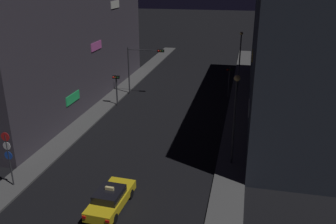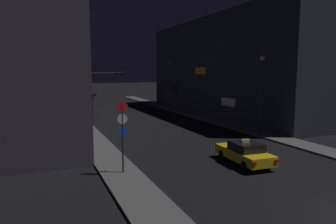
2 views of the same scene
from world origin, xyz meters
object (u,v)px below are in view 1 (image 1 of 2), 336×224
at_px(traffic_light_left_kerb, 116,84).
at_px(street_lamp_far_block, 240,54).
at_px(taxi, 111,199).
at_px(traffic_light_right_kerb, 229,76).
at_px(sign_pole_left, 8,154).
at_px(street_lamp_near_block, 235,107).
at_px(traffic_light_overhead, 141,62).

height_order(traffic_light_left_kerb, street_lamp_far_block, street_lamp_far_block).
xyz_separation_m(taxi, traffic_light_left_kerb, (-6.43, 18.76, 1.87)).
bearing_deg(traffic_light_right_kerb, sign_pole_left, -119.62).
relative_size(taxi, street_lamp_near_block, 0.63).
relative_size(sign_pole_left, street_lamp_far_block, 0.56).
bearing_deg(traffic_light_left_kerb, traffic_light_right_kerb, 25.77).
xyz_separation_m(traffic_light_left_kerb, street_lamp_far_block, (13.28, 9.71, 2.03)).
relative_size(taxi, traffic_light_overhead, 0.77).
bearing_deg(traffic_light_overhead, traffic_light_left_kerb, -110.31).
height_order(traffic_light_left_kerb, traffic_light_right_kerb, traffic_light_right_kerb).
relative_size(traffic_light_overhead, traffic_light_right_kerb, 1.59).
bearing_deg(taxi, traffic_light_left_kerb, 108.93).
bearing_deg(traffic_light_right_kerb, traffic_light_left_kerb, -154.23).
distance_m(traffic_light_overhead, traffic_light_right_kerb, 10.84).
bearing_deg(sign_pole_left, taxi, -6.52).
bearing_deg(traffic_light_left_kerb, taxi, -71.07).
xyz_separation_m(traffic_light_left_kerb, traffic_light_right_kerb, (12.29, 5.93, 0.06)).
distance_m(traffic_light_overhead, sign_pole_left, 22.61).
xyz_separation_m(traffic_light_overhead, traffic_light_right_kerb, (10.63, 1.45, -1.57)).
relative_size(traffic_light_right_kerb, sign_pole_left, 0.91).
bearing_deg(street_lamp_near_block, traffic_light_overhead, 127.45).
height_order(taxi, sign_pole_left, sign_pole_left).
bearing_deg(sign_pole_left, traffic_light_overhead, 82.59).
bearing_deg(street_lamp_far_block, sign_pole_left, -117.77).
distance_m(traffic_light_overhead, street_lamp_far_block, 12.75).
xyz_separation_m(traffic_light_overhead, street_lamp_far_block, (11.62, 5.23, 0.40)).
bearing_deg(sign_pole_left, street_lamp_near_block, 24.18).
height_order(street_lamp_near_block, street_lamp_far_block, street_lamp_far_block).
bearing_deg(sign_pole_left, traffic_light_right_kerb, 60.38).
distance_m(taxi, traffic_light_left_kerb, 19.92).
height_order(traffic_light_overhead, sign_pole_left, traffic_light_overhead).
xyz_separation_m(traffic_light_right_kerb, street_lamp_near_block, (1.38, -17.12, 2.17)).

